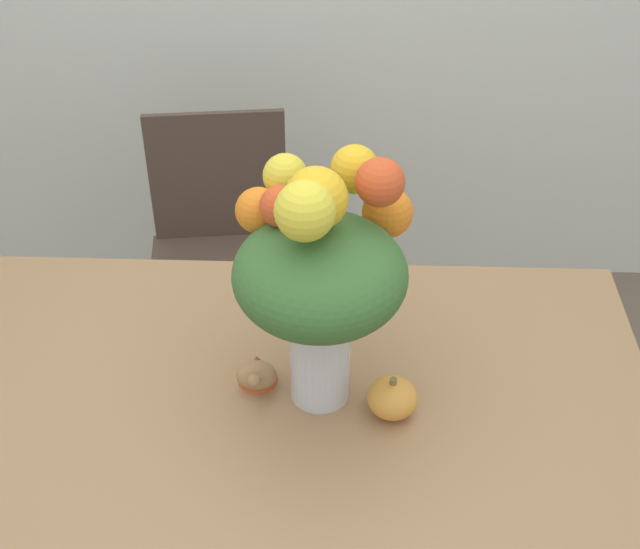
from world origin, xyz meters
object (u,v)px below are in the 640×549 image
object	(u,v)px
pumpkin	(392,398)
turkey_figurine	(257,372)
dining_chair_near_window	(223,259)
flower_vase	(321,271)

from	to	relation	value
pumpkin	turkey_figurine	xyz separation A→B (m)	(-0.27, 0.07, -0.01)
turkey_figurine	dining_chair_near_window	size ratio (longest dim) A/B	0.13
flower_vase	pumpkin	size ratio (longest dim) A/B	5.28
turkey_figurine	pumpkin	bearing A→B (deg)	-14.34
flower_vase	pumpkin	xyz separation A→B (m)	(0.14, -0.06, -0.26)
pumpkin	dining_chair_near_window	bearing A→B (deg)	117.66
flower_vase	turkey_figurine	xyz separation A→B (m)	(-0.13, 0.01, -0.26)
flower_vase	dining_chair_near_window	size ratio (longest dim) A/B	0.60
flower_vase	dining_chair_near_window	xyz separation A→B (m)	(-0.32, 0.81, -0.58)
flower_vase	turkey_figurine	size ratio (longest dim) A/B	4.70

